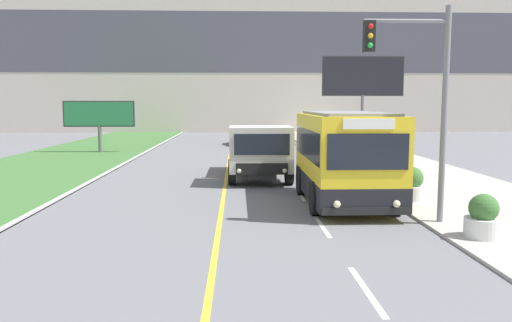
{
  "coord_description": "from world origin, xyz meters",
  "views": [
    {
      "loc": [
        0.5,
        -0.56,
        3.27
      ],
      "look_at": [
        1.1,
        15.49,
        1.4
      ],
      "focal_mm": 35.0,
      "sensor_mm": 36.0,
      "label": 1
    }
  ],
  "objects_px": {
    "city_bus": "(345,158)",
    "billboard_large": "(363,78)",
    "car_distant": "(244,136)",
    "planter_round_near": "(483,218)",
    "dump_truck": "(259,153)",
    "traffic_light_mast": "(421,87)",
    "planter_round_second": "(412,185)",
    "billboard_small": "(99,115)"
  },
  "relations": [
    {
      "from": "city_bus",
      "to": "billboard_large",
      "type": "height_order",
      "value": "billboard_large"
    },
    {
      "from": "city_bus",
      "to": "car_distant",
      "type": "relative_size",
      "value": 1.32
    },
    {
      "from": "city_bus",
      "to": "planter_round_near",
      "type": "relative_size",
      "value": 5.42
    },
    {
      "from": "planter_round_near",
      "to": "car_distant",
      "type": "bearing_deg",
      "value": 100.66
    },
    {
      "from": "car_distant",
      "to": "planter_round_near",
      "type": "height_order",
      "value": "car_distant"
    },
    {
      "from": "dump_truck",
      "to": "planter_round_near",
      "type": "xyz_separation_m",
      "value": [
        4.91,
        -9.5,
        -0.65
      ]
    },
    {
      "from": "car_distant",
      "to": "traffic_light_mast",
      "type": "xyz_separation_m",
      "value": [
        4.28,
        -26.63,
        2.99
      ]
    },
    {
      "from": "planter_round_second",
      "to": "dump_truck",
      "type": "bearing_deg",
      "value": 134.69
    },
    {
      "from": "billboard_small",
      "to": "billboard_large",
      "type": "bearing_deg",
      "value": 14.65
    },
    {
      "from": "traffic_light_mast",
      "to": "planter_round_second",
      "type": "height_order",
      "value": "traffic_light_mast"
    },
    {
      "from": "billboard_small",
      "to": "planter_round_second",
      "type": "height_order",
      "value": "billboard_small"
    },
    {
      "from": "car_distant",
      "to": "billboard_small",
      "type": "height_order",
      "value": "billboard_small"
    },
    {
      "from": "car_distant",
      "to": "planter_round_near",
      "type": "distance_m",
      "value": 28.73
    },
    {
      "from": "billboard_large",
      "to": "traffic_light_mast",
      "type": "bearing_deg",
      "value": -100.81
    },
    {
      "from": "dump_truck",
      "to": "traffic_light_mast",
      "type": "relative_size",
      "value": 1.11
    },
    {
      "from": "dump_truck",
      "to": "billboard_small",
      "type": "xyz_separation_m",
      "value": [
        -10.05,
        12.45,
        1.28
      ]
    },
    {
      "from": "car_distant",
      "to": "planter_round_near",
      "type": "bearing_deg",
      "value": -79.34
    },
    {
      "from": "car_distant",
      "to": "billboard_small",
      "type": "xyz_separation_m",
      "value": [
        -9.65,
        -6.29,
        1.79
      ]
    },
    {
      "from": "billboard_small",
      "to": "planter_round_second",
      "type": "bearing_deg",
      "value": -49.35
    },
    {
      "from": "planter_round_near",
      "to": "planter_round_second",
      "type": "relative_size",
      "value": 0.95
    },
    {
      "from": "city_bus",
      "to": "planter_round_near",
      "type": "xyz_separation_m",
      "value": [
        2.38,
        -4.4,
        -0.97
      ]
    },
    {
      "from": "planter_round_near",
      "to": "city_bus",
      "type": "bearing_deg",
      "value": 118.45
    },
    {
      "from": "billboard_small",
      "to": "dump_truck",
      "type": "bearing_deg",
      "value": -51.09
    },
    {
      "from": "car_distant",
      "to": "billboard_large",
      "type": "relative_size",
      "value": 0.63
    },
    {
      "from": "car_distant",
      "to": "planter_round_second",
      "type": "bearing_deg",
      "value": -77.54
    },
    {
      "from": "billboard_large",
      "to": "billboard_small",
      "type": "distance_m",
      "value": 19.56
    },
    {
      "from": "city_bus",
      "to": "traffic_light_mast",
      "type": "bearing_deg",
      "value": -64.08
    },
    {
      "from": "dump_truck",
      "to": "billboard_small",
      "type": "relative_size",
      "value": 1.38
    },
    {
      "from": "planter_round_near",
      "to": "billboard_small",
      "type": "bearing_deg",
      "value": 124.29
    },
    {
      "from": "billboard_small",
      "to": "planter_round_second",
      "type": "distance_m",
      "value": 22.9
    },
    {
      "from": "planter_round_near",
      "to": "planter_round_second",
      "type": "height_order",
      "value": "planter_round_second"
    },
    {
      "from": "city_bus",
      "to": "dump_truck",
      "type": "xyz_separation_m",
      "value": [
        -2.53,
        5.1,
        -0.31
      ]
    },
    {
      "from": "billboard_small",
      "to": "planter_round_near",
      "type": "xyz_separation_m",
      "value": [
        14.96,
        -21.94,
        -1.93
      ]
    },
    {
      "from": "planter_round_second",
      "to": "city_bus",
      "type": "bearing_deg",
      "value": -174.25
    },
    {
      "from": "car_distant",
      "to": "billboard_small",
      "type": "distance_m",
      "value": 11.66
    },
    {
      "from": "billboard_large",
      "to": "planter_round_near",
      "type": "distance_m",
      "value": 27.5
    },
    {
      "from": "dump_truck",
      "to": "billboard_large",
      "type": "xyz_separation_m",
      "value": [
        8.7,
        17.35,
        3.96
      ]
    },
    {
      "from": "billboard_small",
      "to": "planter_round_near",
      "type": "height_order",
      "value": "billboard_small"
    },
    {
      "from": "car_distant",
      "to": "billboard_large",
      "type": "bearing_deg",
      "value": -8.69
    },
    {
      "from": "traffic_light_mast",
      "to": "planter_round_second",
      "type": "relative_size",
      "value": 5.22
    },
    {
      "from": "city_bus",
      "to": "dump_truck",
      "type": "distance_m",
      "value": 5.7
    },
    {
      "from": "city_bus",
      "to": "billboard_small",
      "type": "bearing_deg",
      "value": 125.64
    }
  ]
}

